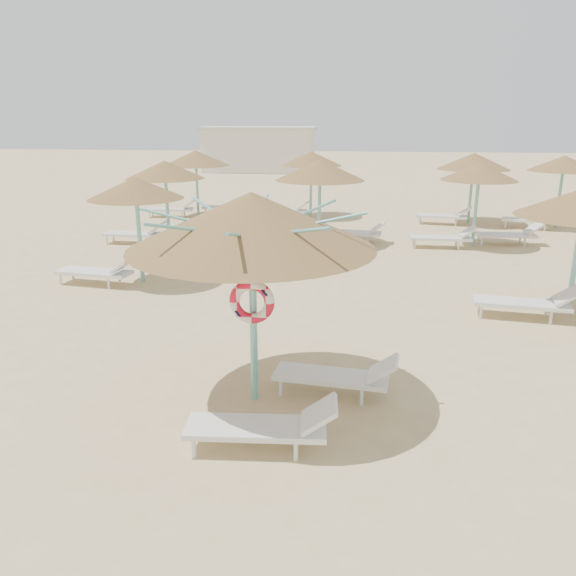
# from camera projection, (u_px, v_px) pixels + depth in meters

# --- Properties ---
(ground) EXTENTS (120.00, 120.00, 0.00)m
(ground) POSITION_uv_depth(u_px,v_px,m) (289.00, 394.00, 8.56)
(ground) COLOR #D0B27F
(ground) RESTS_ON ground
(main_palapa) EXTENTS (3.45, 3.45, 3.09)m
(main_palapa) POSITION_uv_depth(u_px,v_px,m) (252.00, 221.00, 7.65)
(main_palapa) COLOR #69B7B3
(main_palapa) RESTS_ON ground
(lounger_main_a) EXTENTS (1.94, 0.68, 0.69)m
(lounger_main_a) POSITION_uv_depth(u_px,v_px,m) (266.00, 426.00, 7.06)
(lounger_main_a) COLOR silver
(lounger_main_a) RESTS_ON ground
(lounger_main_b) EXTENTS (1.91, 0.78, 0.67)m
(lounger_main_b) POSITION_uv_depth(u_px,v_px,m) (339.00, 375.00, 8.46)
(lounger_main_b) COLOR silver
(lounger_main_b) RESTS_ON ground
(palapa_field) EXTENTS (19.74, 13.97, 2.72)m
(palapa_field) POSITION_uv_depth(u_px,v_px,m) (412.00, 174.00, 17.68)
(palapa_field) COLOR #69B7B3
(palapa_field) RESTS_ON ground
(service_hut) EXTENTS (8.40, 4.40, 3.25)m
(service_hut) POSITION_uv_depth(u_px,v_px,m) (259.00, 149.00, 41.94)
(service_hut) COLOR silver
(service_hut) RESTS_ON ground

